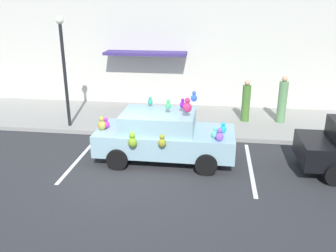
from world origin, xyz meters
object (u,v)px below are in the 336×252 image
Objects in this scene: plush_covered_car at (163,135)px; pedestrian_walking_past at (282,101)px; street_lamp_post at (64,62)px; pedestrian_near_shopfront at (246,102)px; teddy_bear_on_sidewalk at (167,120)px.

pedestrian_walking_past is (4.16, 3.79, 0.21)m from plush_covered_car.
pedestrian_near_shopfront is (6.78, 1.50, -1.70)m from street_lamp_post.
pedestrian_near_shopfront is (2.76, 3.75, 0.12)m from plush_covered_car.
teddy_bear_on_sidewalk is 4.62m from pedestrian_walking_past.
street_lamp_post is 7.15m from pedestrian_near_shopfront.
teddy_bear_on_sidewalk is at bearing -161.74° from pedestrian_walking_past.
street_lamp_post reaches higher than plush_covered_car.
street_lamp_post is at bearing 150.79° from plush_covered_car.
plush_covered_car is 5.63m from pedestrian_walking_past.
plush_covered_car is 4.65m from pedestrian_near_shopfront.
street_lamp_post is (-3.82, -0.10, 2.13)m from teddy_bear_on_sidewalk.
teddy_bear_on_sidewalk is 0.41× the size of pedestrian_walking_past.
pedestrian_near_shopfront is at bearing 12.46° from street_lamp_post.
pedestrian_near_shopfront is at bearing 25.21° from teddy_bear_on_sidewalk.
plush_covered_car is 5.61× the size of teddy_bear_on_sidewalk.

